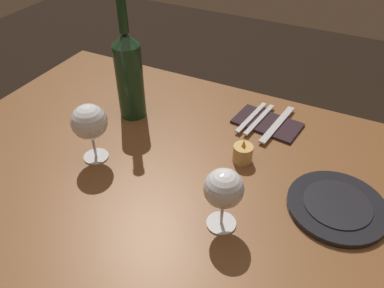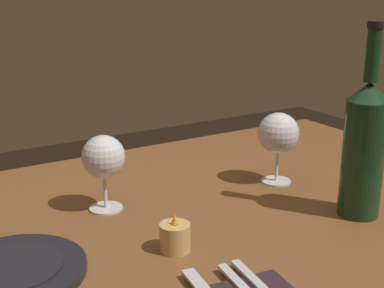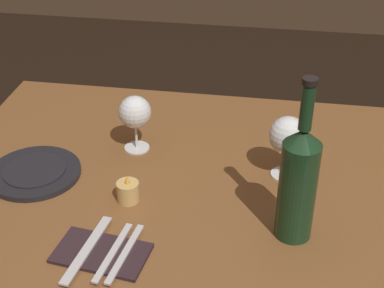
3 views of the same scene
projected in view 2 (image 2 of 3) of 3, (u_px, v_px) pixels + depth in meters
dining_table at (217, 249)px, 1.08m from camera, size 1.30×0.90×0.74m
wine_glass_left at (278, 134)px, 1.17m from camera, size 0.09×0.09×0.16m
wine_glass_right at (103, 158)px, 1.02m from camera, size 0.08×0.08×0.15m
wine_bottle at (364, 146)px, 0.99m from camera, size 0.08×0.08×0.37m
votive_candle at (175, 238)px, 0.89m from camera, size 0.05×0.05×0.07m
dinner_plate at (13, 270)px, 0.82m from camera, size 0.22×0.22×0.02m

